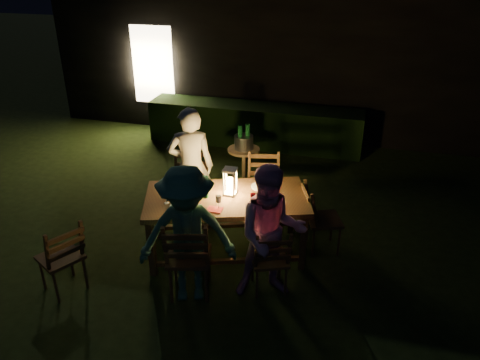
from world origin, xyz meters
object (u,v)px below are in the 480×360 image
(chair_near_right, at_px, (269,270))
(chair_end, at_px, (322,230))
(chair_far_right, at_px, (263,201))
(chair_far_left, at_px, (193,203))
(bottle_table, at_px, (206,187))
(bottle_bucket_a, at_px, (240,140))
(bottle_bucket_b, at_px, (247,139))
(chair_near_left, at_px, (190,270))
(chair_spare, at_px, (63,269))
(person_opp_right, at_px, (271,234))
(person_opp_left, at_px, (187,236))
(lantern, at_px, (230,183))
(ice_bucket, at_px, (244,142))
(person_house_side, at_px, (191,167))
(dining_table, at_px, (226,202))
(side_table, at_px, (244,153))

(chair_near_right, bearing_deg, chair_end, 40.82)
(chair_near_right, relative_size, chair_far_right, 0.89)
(chair_far_left, distance_m, bottle_table, 1.02)
(bottle_bucket_a, xyz_separation_m, bottle_bucket_b, (0.10, 0.08, 0.00))
(chair_end, bearing_deg, chair_near_left, -66.48)
(chair_spare, distance_m, person_opp_right, 2.40)
(person_opp_left, distance_m, lantern, 1.02)
(chair_near_right, xyz_separation_m, bottle_bucket_a, (-0.98, 2.36, 0.58))
(person_opp_right, xyz_separation_m, bottle_bucket_b, (-0.90, 2.49, 0.06))
(chair_near_left, relative_size, chair_spare, 1.11)
(chair_near_right, xyz_separation_m, ice_bucket, (-0.93, 2.40, 0.53))
(chair_near_right, height_order, person_house_side, person_house_side)
(chair_far_right, xyz_separation_m, person_opp_left, (-0.43, -1.83, 0.50))
(person_house_side, bearing_deg, dining_table, 118.76)
(chair_spare, xyz_separation_m, bottle_table, (1.35, 1.11, 0.67))
(chair_spare, xyz_separation_m, side_table, (1.33, 3.02, 0.32))
(ice_bucket, height_order, bottle_bucket_b, bottle_bucket_b)
(chair_far_left, relative_size, chair_far_right, 1.05)
(person_opp_left, bearing_deg, ice_bucket, 73.05)
(chair_near_left, relative_size, person_opp_left, 0.66)
(chair_spare, relative_size, lantern, 2.77)
(bottle_table, bearing_deg, person_opp_right, -30.55)
(person_opp_left, bearing_deg, chair_far_left, 90.01)
(chair_spare, distance_m, side_table, 3.31)
(chair_far_left, height_order, bottle_bucket_b, chair_far_left)
(ice_bucket, bearing_deg, chair_spare, -113.76)
(lantern, distance_m, ice_bucket, 1.79)
(side_table, bearing_deg, lantern, -80.76)
(dining_table, height_order, ice_bucket, ice_bucket)
(dining_table, height_order, chair_spare, chair_spare)
(chair_spare, relative_size, side_table, 1.40)
(chair_end, bearing_deg, bottle_table, -91.15)
(side_table, bearing_deg, chair_far_left, -108.77)
(chair_far_left, bearing_deg, bottle_bucket_b, -130.22)
(chair_far_left, distance_m, lantern, 1.10)
(dining_table, xyz_separation_m, person_house_side, (-0.69, 0.63, 0.11))
(chair_far_right, xyz_separation_m, bottle_bucket_a, (-0.58, 0.88, 0.54))
(chair_near_right, distance_m, bottle_bucket_b, 2.66)
(chair_near_left, distance_m, bottle_bucket_b, 2.79)
(chair_far_right, distance_m, bottle_bucket_b, 1.20)
(chair_far_left, relative_size, bottle_table, 3.80)
(chair_spare, xyz_separation_m, person_opp_left, (1.43, 0.27, 0.52))
(person_house_side, distance_m, lantern, 0.93)
(bottle_bucket_b, bearing_deg, person_opp_right, -70.20)
(chair_near_left, height_order, person_house_side, person_house_side)
(chair_spare, height_order, person_opp_right, person_opp_right)
(chair_far_left, bearing_deg, bottle_table, 103.51)
(chair_end, distance_m, lantern, 1.37)
(chair_near_right, relative_size, bottle_table, 3.21)
(chair_near_right, relative_size, side_table, 1.30)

